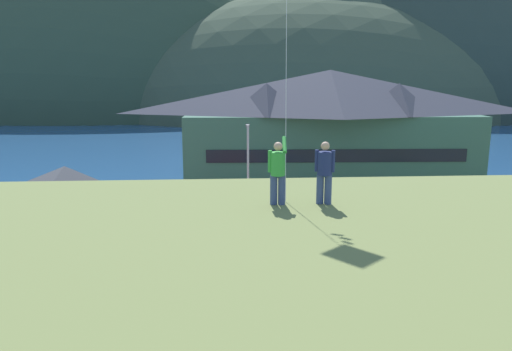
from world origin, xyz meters
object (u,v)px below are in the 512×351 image
moored_boat_wharfside (198,160)px  parked_car_mid_row_center (250,226)px  storage_shed_near_lot (67,203)px  person_companion (325,171)px  parked_car_front_row_silver (471,217)px  parked_car_back_row_right (212,266)px  parking_light_pole (248,167)px  moored_boat_inner_slip (196,163)px  moored_boat_outer_mooring (254,162)px  parked_car_lone_by_shed (36,264)px  person_kite_flyer (278,171)px  parked_car_back_row_left (312,259)px  wharf_dock (226,167)px  parked_car_mid_row_near (343,225)px  parked_car_corner_spot (174,222)px  parked_car_front_row_red (402,253)px  harbor_lodge (329,128)px

moored_boat_wharfside → parked_car_mid_row_center: (4.78, -27.60, 0.34)m
parked_car_mid_row_center → storage_shed_near_lot: bearing=175.5°
parked_car_mid_row_center → person_companion: (1.20, -16.79, 6.87)m
moored_boat_wharfside → parked_car_front_row_silver: 33.24m
parked_car_back_row_right → person_companion: (3.46, -10.29, 6.87)m
moored_boat_wharfside → parked_car_mid_row_center: size_ratio=1.42×
parked_car_front_row_silver → parking_light_pole: 15.66m
moored_boat_wharfside → moored_boat_inner_slip: size_ratio=0.87×
moored_boat_outer_mooring → parked_car_lone_by_shed: size_ratio=1.41×
parked_car_mid_row_center → person_kite_flyer: size_ratio=2.32×
moored_boat_inner_slip → parked_car_back_row_left: size_ratio=1.66×
parked_car_front_row_silver → person_kite_flyer: person_kite_flyer is taller
storage_shed_near_lot → parked_car_back_row_right: storage_shed_near_lot is taller
wharf_dock → parked_car_lone_by_shed: size_ratio=2.43×
wharf_dock → parked_car_mid_row_center: (1.48, -24.87, 0.71)m
parked_car_lone_by_shed → parking_light_pole: bearing=40.6°
storage_shed_near_lot → person_kite_flyer: 21.78m
parked_car_mid_row_near → parked_car_back_row_right: (-8.24, -6.32, 0.00)m
wharf_dock → parked_car_front_row_silver: 29.10m
moored_boat_inner_slip → parking_light_pole: size_ratio=1.00×
moored_boat_outer_mooring → person_companion: person_companion is taller
moored_boat_wharfside → parked_car_corner_spot: 26.39m
parked_car_front_row_red → parked_car_corner_spot: bearing=153.3°
parked_car_corner_spot → parked_car_back_row_right: (2.70, -7.72, 0.00)m
parked_car_front_row_red → parked_car_mid_row_center: size_ratio=0.99×
parking_light_pole → person_companion: size_ratio=4.05×
storage_shed_near_lot → parked_car_lone_by_shed: bearing=-86.9°
harbor_lodge → parked_car_lone_by_shed: bearing=-134.2°
parked_car_front_row_silver → person_companion: size_ratio=2.43×
moored_boat_outer_mooring → parked_car_corner_spot: bearing=-105.4°
moored_boat_outer_mooring → parking_light_pole: parking_light_pole is taller
storage_shed_near_lot → parked_car_corner_spot: (6.66, 0.31, -1.50)m
wharf_dock → person_companion: person_companion is taller
parked_car_front_row_red → person_companion: bearing=-120.7°
parked_car_front_row_red → parked_car_mid_row_center: bearing=146.4°
parked_car_corner_spot → parked_car_mid_row_near: same height
wharf_dock → parking_light_pole: bearing=-85.7°
parked_car_back_row_right → moored_boat_wharfside: bearing=94.2°
moored_boat_outer_mooring → parking_light_pole: (-1.73, -21.69, 3.44)m
wharf_dock → parked_car_back_row_left: bearing=-81.7°
parked_car_front_row_red → parked_car_back_row_left: 5.06m
parked_car_corner_spot → parked_car_back_row_left: 10.67m
parked_car_front_row_red → moored_boat_wharfside: bearing=111.2°
harbor_lodge → moored_boat_wharfside: size_ratio=4.53×
parked_car_corner_spot → moored_boat_inner_slip: bearing=89.9°
parked_car_mid_row_near → parking_light_pole: 7.91m
moored_boat_outer_mooring → parked_car_mid_row_center: bearing=-94.0°
moored_boat_outer_mooring → person_companion: bearing=-90.8°
moored_boat_wharfside → parking_light_pole: size_ratio=0.87×
moored_boat_wharfside → person_kite_flyer: (4.69, -44.37, 7.23)m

